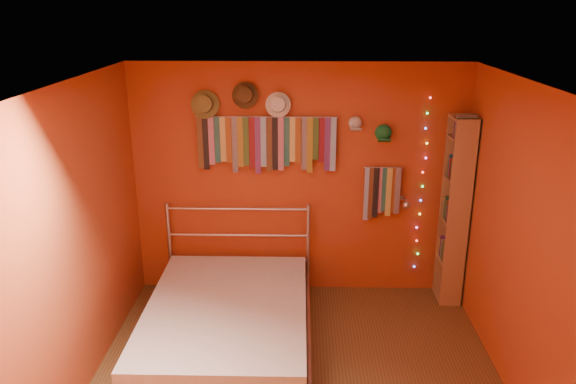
# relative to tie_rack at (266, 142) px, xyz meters

# --- Properties ---
(back_wall) EXTENTS (3.50, 0.02, 2.50)m
(back_wall) POSITION_rel_tie_rack_xyz_m (0.33, 0.07, -0.45)
(back_wall) COLOR #AA421B
(back_wall) RESTS_ON ground
(right_wall) EXTENTS (0.02, 3.50, 2.50)m
(right_wall) POSITION_rel_tie_rack_xyz_m (2.08, -1.68, -0.45)
(right_wall) COLOR #AA421B
(right_wall) RESTS_ON ground
(left_wall) EXTENTS (0.02, 3.50, 2.50)m
(left_wall) POSITION_rel_tie_rack_xyz_m (-1.42, -1.68, -0.45)
(left_wall) COLOR #AA421B
(left_wall) RESTS_ON ground
(ceiling) EXTENTS (3.50, 3.50, 0.02)m
(ceiling) POSITION_rel_tie_rack_xyz_m (0.33, -1.68, 0.80)
(ceiling) COLOR white
(ceiling) RESTS_ON back_wall
(tie_rack) EXTENTS (1.45, 0.03, 0.60)m
(tie_rack) POSITION_rel_tie_rack_xyz_m (0.00, 0.00, 0.00)
(tie_rack) COLOR silver
(tie_rack) RESTS_ON back_wall
(small_tie_rack) EXTENTS (0.40, 0.03, 0.59)m
(small_tie_rack) POSITION_rel_tie_rack_xyz_m (1.21, 0.00, -0.53)
(small_tie_rack) COLOR silver
(small_tie_rack) RESTS_ON back_wall
(fedora_olive) EXTENTS (0.29, 0.16, 0.29)m
(fedora_olive) POSITION_rel_tie_rack_xyz_m (-0.62, -0.03, 0.39)
(fedora_olive) COLOR olive
(fedora_olive) RESTS_ON back_wall
(fedora_brown) EXTENTS (0.27, 0.14, 0.26)m
(fedora_brown) POSITION_rel_tie_rack_xyz_m (-0.21, -0.03, 0.48)
(fedora_brown) COLOR #4A341A
(fedora_brown) RESTS_ON back_wall
(fedora_white) EXTENTS (0.26, 0.14, 0.25)m
(fedora_white) POSITION_rel_tie_rack_xyz_m (0.12, -0.03, 0.39)
(fedora_white) COLOR white
(fedora_white) RESTS_ON back_wall
(cap_white) EXTENTS (0.16, 0.20, 0.16)m
(cap_white) POSITION_rel_tie_rack_xyz_m (0.90, 0.01, 0.19)
(cap_white) COLOR silver
(cap_white) RESTS_ON back_wall
(cap_green) EXTENTS (0.18, 0.22, 0.18)m
(cap_green) POSITION_rel_tie_rack_xyz_m (1.19, 0.01, 0.09)
(cap_green) COLOR #1B7A36
(cap_green) RESTS_ON back_wall
(fairy_lights) EXTENTS (0.06, 0.02, 1.89)m
(fairy_lights) POSITION_rel_tie_rack_xyz_m (1.63, 0.03, -0.48)
(fairy_lights) COLOR #FF3333
(fairy_lights) RESTS_ON back_wall
(reading_lamp) EXTENTS (0.08, 0.33, 0.10)m
(reading_lamp) POSITION_rel_tie_rack_xyz_m (1.43, -0.19, -0.60)
(reading_lamp) COLOR silver
(reading_lamp) RESTS_ON back_wall
(bookshelf) EXTENTS (0.25, 0.34, 2.00)m
(bookshelf) POSITION_rel_tie_rack_xyz_m (1.99, -0.15, -0.68)
(bookshelf) COLOR #AA7D4C
(bookshelf) RESTS_ON ground
(bed) EXTENTS (1.55, 2.12, 1.03)m
(bed) POSITION_rel_tie_rack_xyz_m (-0.32, -1.10, -1.46)
(bed) COLOR silver
(bed) RESTS_ON ground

